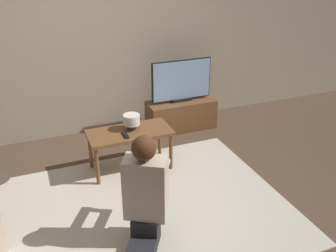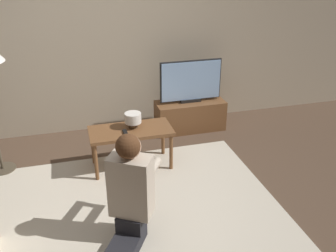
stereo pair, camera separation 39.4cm
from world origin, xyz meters
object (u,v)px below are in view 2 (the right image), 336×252
object	(u,v)px
table_lamp	(133,119)
person_kneeling	(130,190)
tv	(191,81)
coffee_table	(131,134)

from	to	relation	value
table_lamp	person_kneeling	bearing A→B (deg)	-101.70
tv	table_lamp	world-z (taller)	tv
tv	table_lamp	xyz separation A→B (m)	(-0.90, -0.73, -0.11)
tv	coffee_table	xyz separation A→B (m)	(-0.94, -0.76, -0.27)
coffee_table	tv	bearing A→B (deg)	39.13
coffee_table	table_lamp	size ratio (longest dim) A/B	4.99
coffee_table	table_lamp	distance (m)	0.17
coffee_table	person_kneeling	bearing A→B (deg)	-100.25
coffee_table	person_kneeling	xyz separation A→B (m)	(-0.21, -1.15, 0.08)
table_lamp	tv	bearing A→B (deg)	38.83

